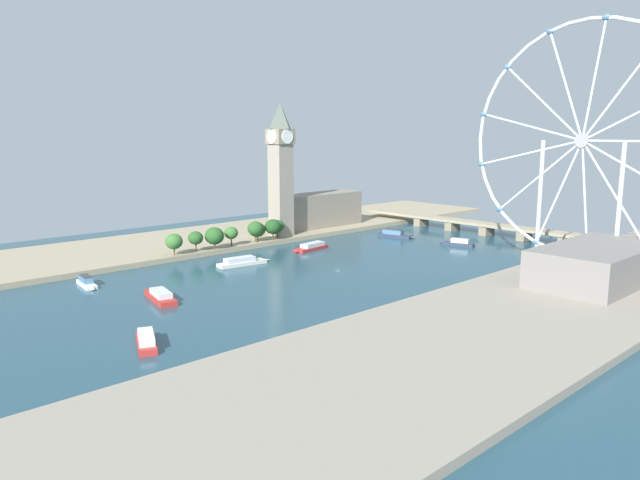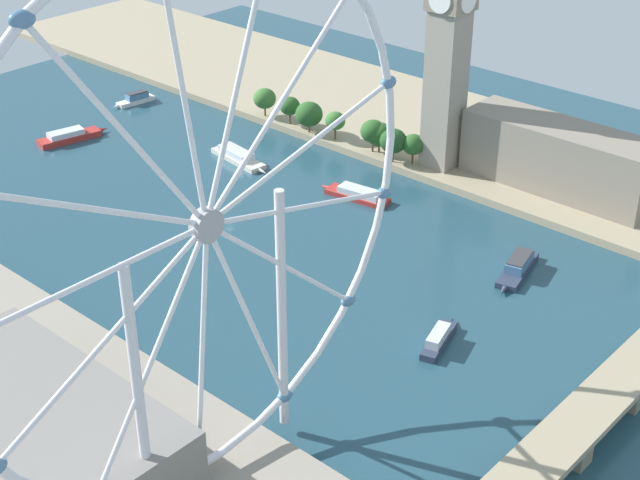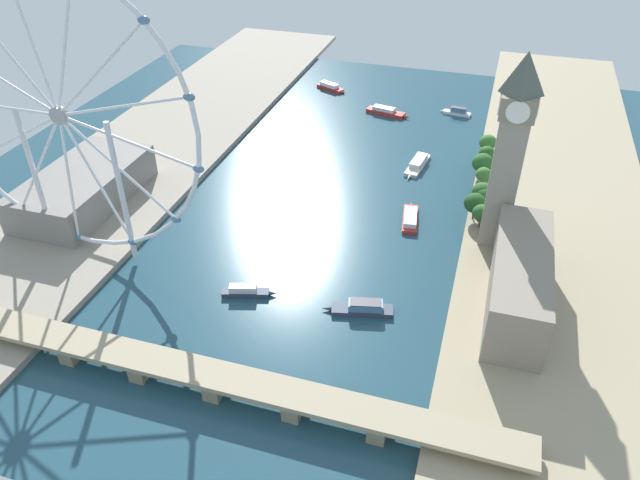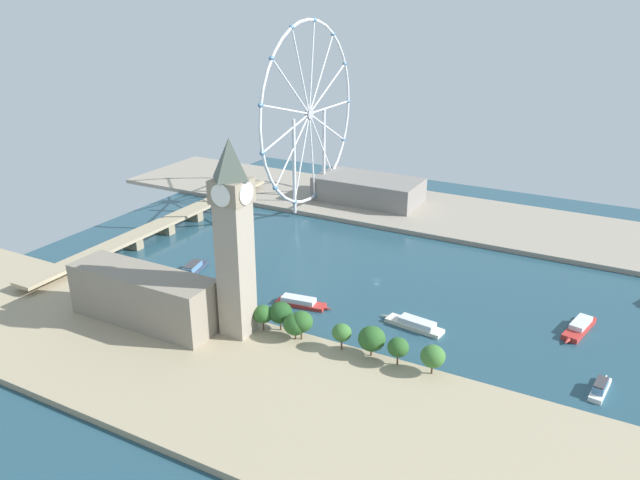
{
  "view_description": "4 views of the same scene",
  "coord_description": "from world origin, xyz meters",
  "px_view_note": "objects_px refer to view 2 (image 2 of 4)",
  "views": [
    {
      "loc": [
        233.4,
        -233.19,
        74.93
      ],
      "look_at": [
        -19.87,
        4.8,
        11.86
      ],
      "focal_mm": 34.04,
      "sensor_mm": 36.0,
      "label": 1
    },
    {
      "loc": [
        205.81,
        227.81,
        164.3
      ],
      "look_at": [
        3.85,
        47.55,
        12.34
      ],
      "focal_mm": 53.7,
      "sensor_mm": 36.0,
      "label": 2
    },
    {
      "loc": [
        -78.26,
        281.07,
        168.85
      ],
      "look_at": [
        -13.6,
        71.79,
        14.69
      ],
      "focal_mm": 33.9,
      "sensor_mm": 36.0,
      "label": 3
    },
    {
      "loc": [
        -289.27,
        -120.23,
        148.22
      ],
      "look_at": [
        3.16,
        37.53,
        15.64
      ],
      "focal_mm": 34.89,
      "sensor_mm": 36.0,
      "label": 4
    }
  ],
  "objects_px": {
    "parliament_block": "(559,158)",
    "river_bridge": "(622,382)",
    "tour_boat_2": "(439,338)",
    "tour_boat_0": "(358,194)",
    "ferris_wheel": "(207,228)",
    "riverside_hall": "(38,431)",
    "tour_boat_1": "(518,267)",
    "tour_boat_6": "(238,156)",
    "tour_boat_3": "(70,136)",
    "clock_tower": "(448,51)",
    "tour_boat_5": "(136,99)"
  },
  "relations": [
    {
      "from": "river_bridge",
      "to": "parliament_block",
      "type": "bearing_deg",
      "value": -142.53
    },
    {
      "from": "ferris_wheel",
      "to": "tour_boat_3",
      "type": "height_order",
      "value": "ferris_wheel"
    },
    {
      "from": "clock_tower",
      "to": "tour_boat_3",
      "type": "height_order",
      "value": "clock_tower"
    },
    {
      "from": "river_bridge",
      "to": "tour_boat_1",
      "type": "relative_size",
      "value": 7.34
    },
    {
      "from": "clock_tower",
      "to": "parliament_block",
      "type": "bearing_deg",
      "value": 104.84
    },
    {
      "from": "parliament_block",
      "to": "tour_boat_0",
      "type": "bearing_deg",
      "value": -45.78
    },
    {
      "from": "ferris_wheel",
      "to": "river_bridge",
      "type": "xyz_separation_m",
      "value": [
        -90.65,
        59.08,
        -62.39
      ]
    },
    {
      "from": "riverside_hall",
      "to": "ferris_wheel",
      "type": "bearing_deg",
      "value": 128.72
    },
    {
      "from": "tour_boat_5",
      "to": "tour_boat_1",
      "type": "bearing_deg",
      "value": 93.23
    },
    {
      "from": "tour_boat_0",
      "to": "tour_boat_6",
      "type": "relative_size",
      "value": 0.9
    },
    {
      "from": "parliament_block",
      "to": "river_bridge",
      "type": "relative_size",
      "value": 0.34
    },
    {
      "from": "clock_tower",
      "to": "tour_boat_1",
      "type": "xyz_separation_m",
      "value": [
        47.46,
        65.18,
        -47.74
      ]
    },
    {
      "from": "clock_tower",
      "to": "tour_boat_3",
      "type": "relative_size",
      "value": 2.85
    },
    {
      "from": "tour_boat_1",
      "to": "tour_boat_6",
      "type": "bearing_deg",
      "value": -103.69
    },
    {
      "from": "tour_boat_3",
      "to": "tour_boat_0",
      "type": "bearing_deg",
      "value": -60.58
    },
    {
      "from": "riverside_hall",
      "to": "parliament_block",
      "type": "bearing_deg",
      "value": 175.35
    },
    {
      "from": "tour_boat_1",
      "to": "riverside_hall",
      "type": "bearing_deg",
      "value": -26.92
    },
    {
      "from": "tour_boat_0",
      "to": "tour_boat_5",
      "type": "bearing_deg",
      "value": -10.9
    },
    {
      "from": "parliament_block",
      "to": "ferris_wheel",
      "type": "xyz_separation_m",
      "value": [
        189.72,
        16.85,
        53.12
      ]
    },
    {
      "from": "ferris_wheel",
      "to": "tour_boat_2",
      "type": "distance_m",
      "value": 104.31
    },
    {
      "from": "clock_tower",
      "to": "riverside_hall",
      "type": "bearing_deg",
      "value": 7.64
    },
    {
      "from": "clock_tower",
      "to": "tour_boat_6",
      "type": "bearing_deg",
      "value": -55.32
    },
    {
      "from": "ferris_wheel",
      "to": "tour_boat_1",
      "type": "height_order",
      "value": "ferris_wheel"
    },
    {
      "from": "ferris_wheel",
      "to": "river_bridge",
      "type": "distance_m",
      "value": 124.9
    },
    {
      "from": "tour_boat_6",
      "to": "parliament_block",
      "type": "bearing_deg",
      "value": 35.29
    },
    {
      "from": "tour_boat_0",
      "to": "ferris_wheel",
      "type": "bearing_deg",
      "value": 109.36
    },
    {
      "from": "riverside_hall",
      "to": "tour_boat_0",
      "type": "distance_m",
      "value": 168.9
    },
    {
      "from": "parliament_block",
      "to": "river_bridge",
      "type": "xyz_separation_m",
      "value": [
        99.07,
        75.93,
        -9.28
      ]
    },
    {
      "from": "parliament_block",
      "to": "tour_boat_2",
      "type": "height_order",
      "value": "parliament_block"
    },
    {
      "from": "tour_boat_3",
      "to": "tour_boat_5",
      "type": "height_order",
      "value": "tour_boat_5"
    },
    {
      "from": "tour_boat_0",
      "to": "tour_boat_6",
      "type": "bearing_deg",
      "value": -2.06
    },
    {
      "from": "ferris_wheel",
      "to": "tour_boat_2",
      "type": "xyz_separation_m",
      "value": [
        -79.9,
        7.34,
        -66.65
      ]
    },
    {
      "from": "river_bridge",
      "to": "tour_boat_1",
      "type": "distance_m",
      "value": 68.71
    },
    {
      "from": "tour_boat_1",
      "to": "tour_boat_2",
      "type": "height_order",
      "value": "tour_boat_1"
    },
    {
      "from": "tour_boat_3",
      "to": "tour_boat_6",
      "type": "height_order",
      "value": "tour_boat_3"
    },
    {
      "from": "riverside_hall",
      "to": "tour_boat_3",
      "type": "relative_size",
      "value": 2.43
    },
    {
      "from": "clock_tower",
      "to": "tour_boat_3",
      "type": "bearing_deg",
      "value": -59.53
    },
    {
      "from": "riverside_hall",
      "to": "clock_tower",
      "type": "bearing_deg",
      "value": -172.36
    },
    {
      "from": "clock_tower",
      "to": "tour_boat_6",
      "type": "height_order",
      "value": "clock_tower"
    },
    {
      "from": "ferris_wheel",
      "to": "tour_boat_3",
      "type": "bearing_deg",
      "value": -115.95
    },
    {
      "from": "ferris_wheel",
      "to": "tour_boat_2",
      "type": "relative_size",
      "value": 5.5
    },
    {
      "from": "tour_boat_1",
      "to": "ferris_wheel",
      "type": "bearing_deg",
      "value": -14.88
    },
    {
      "from": "riverside_hall",
      "to": "tour_boat_6",
      "type": "xyz_separation_m",
      "value": [
        -158.35,
        -95.58,
        -9.95
      ]
    },
    {
      "from": "tour_boat_3",
      "to": "tour_boat_5",
      "type": "distance_m",
      "value": 48.88
    },
    {
      "from": "tour_boat_1",
      "to": "tour_boat_2",
      "type": "bearing_deg",
      "value": -8.71
    },
    {
      "from": "parliament_block",
      "to": "tour_boat_6",
      "type": "xyz_separation_m",
      "value": [
        59.05,
        -113.26,
        -13.68
      ]
    },
    {
      "from": "riverside_hall",
      "to": "tour_boat_1",
      "type": "xyz_separation_m",
      "value": [
        -157.96,
        37.63,
        -9.64
      ]
    },
    {
      "from": "riverside_hall",
      "to": "river_bridge",
      "type": "xyz_separation_m",
      "value": [
        -118.33,
        93.61,
        -5.55
      ]
    },
    {
      "from": "riverside_hall",
      "to": "tour_boat_2",
      "type": "height_order",
      "value": "riverside_hall"
    },
    {
      "from": "tour_boat_0",
      "to": "tour_boat_3",
      "type": "xyz_separation_m",
      "value": [
        39.91,
        -128.19,
        0.15
      ]
    }
  ]
}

